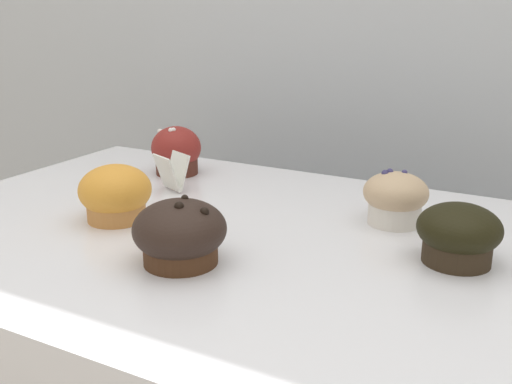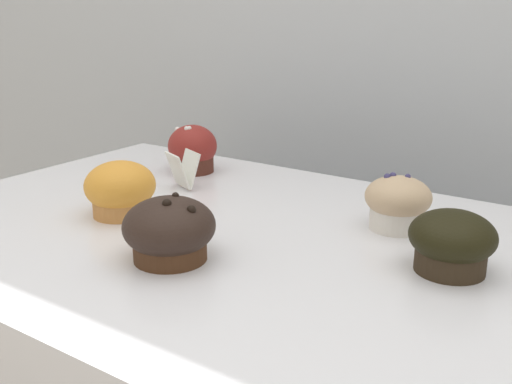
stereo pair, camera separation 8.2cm
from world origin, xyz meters
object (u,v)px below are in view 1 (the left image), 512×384
(muffin_back_left, at_px, (395,198))
(muffin_front_right, at_px, (115,194))
(muffin_back_right, at_px, (180,234))
(muffin_front_left, at_px, (176,152))
(muffin_front_center, at_px, (459,234))

(muffin_back_left, distance_m, muffin_front_right, 0.39)
(muffin_back_right, relative_size, muffin_front_left, 1.25)
(muffin_front_center, height_order, muffin_back_right, muffin_back_right)
(muffin_back_left, bearing_deg, muffin_front_right, -154.01)
(muffin_back_right, height_order, muffin_front_left, muffin_front_left)
(muffin_back_left, xyz_separation_m, muffin_front_right, (-0.35, -0.17, 0.00))
(muffin_back_right, bearing_deg, muffin_front_right, 154.37)
(muffin_back_right, relative_size, muffin_front_right, 1.09)
(muffin_front_center, xyz_separation_m, muffin_front_left, (-0.52, 0.16, 0.00))
(muffin_front_center, relative_size, muffin_front_right, 0.96)
(muffin_back_right, distance_m, muffin_front_left, 0.39)
(muffin_front_left, distance_m, muffin_front_right, 0.25)
(muffin_front_center, height_order, muffin_front_left, muffin_front_left)
(muffin_back_left, height_order, muffin_front_right, muffin_front_right)
(muffin_front_center, distance_m, muffin_front_left, 0.54)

